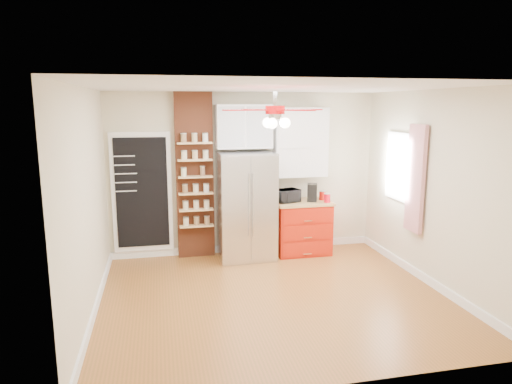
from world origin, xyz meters
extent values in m
plane|color=brown|center=(0.00, 0.00, 0.00)|extent=(4.50, 4.50, 0.00)
plane|color=white|center=(0.00, 0.00, 2.70)|extent=(4.50, 4.50, 0.00)
cube|color=beige|center=(0.00, 2.00, 1.35)|extent=(4.50, 0.02, 2.70)
cube|color=beige|center=(0.00, -2.00, 1.35)|extent=(4.50, 0.02, 2.70)
cube|color=beige|center=(-2.25, 0.00, 1.35)|extent=(0.02, 4.00, 2.70)
cube|color=beige|center=(2.25, 0.00, 1.35)|extent=(0.02, 4.00, 2.70)
cube|color=white|center=(-1.70, 1.97, 1.10)|extent=(0.95, 0.04, 1.95)
cube|color=black|center=(-1.70, 1.95, 1.10)|extent=(0.82, 0.02, 1.78)
cube|color=brown|center=(-0.85, 1.92, 1.35)|extent=(0.60, 0.16, 2.70)
cube|color=silver|center=(-0.05, 1.63, 0.88)|extent=(0.90, 0.70, 1.75)
cube|color=white|center=(-0.05, 1.82, 2.15)|extent=(0.90, 0.35, 0.70)
cube|color=#B41C0A|center=(0.92, 1.68, 0.43)|extent=(0.90, 0.60, 0.86)
cube|color=tan|center=(0.92, 1.68, 0.88)|extent=(0.94, 0.64, 0.04)
cube|color=white|center=(0.92, 1.85, 1.88)|extent=(0.90, 0.30, 1.15)
cube|color=white|center=(2.23, 0.90, 1.55)|extent=(0.04, 0.75, 1.05)
cube|color=#A81625|center=(2.18, 0.35, 1.45)|extent=(0.06, 0.40, 1.55)
cylinder|color=silver|center=(0.00, 0.00, 2.55)|extent=(0.05, 0.05, 0.20)
cylinder|color=#96090A|center=(0.00, 0.00, 2.43)|extent=(0.24, 0.24, 0.10)
sphere|color=white|center=(0.00, 0.00, 2.27)|extent=(0.13, 0.13, 0.13)
imported|color=black|center=(0.65, 1.67, 1.01)|extent=(0.45, 0.37, 0.22)
cube|color=black|center=(1.08, 1.67, 1.05)|extent=(0.22, 0.26, 0.29)
cylinder|color=red|center=(1.29, 1.50, 0.97)|extent=(0.14, 0.14, 0.14)
cylinder|color=#B31109|center=(1.29, 1.73, 0.97)|extent=(0.13, 0.13, 0.14)
cylinder|color=beige|center=(-1.03, 1.77, 1.44)|extent=(0.10, 0.10, 0.13)
cylinder|color=#855E43|center=(-0.73, 1.78, 1.45)|extent=(0.09, 0.09, 0.15)
camera|label=1|loc=(-1.42, -5.48, 2.48)|focal=32.00mm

